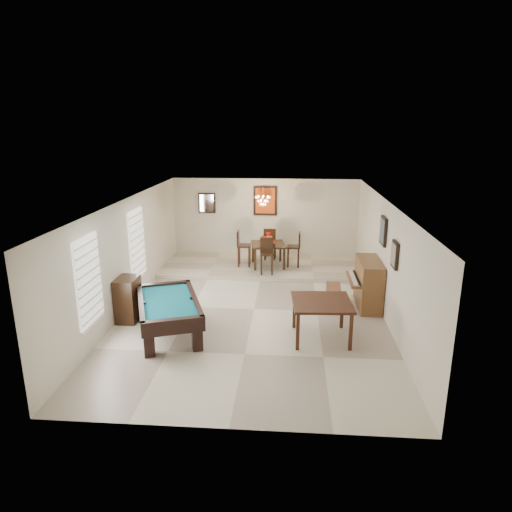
# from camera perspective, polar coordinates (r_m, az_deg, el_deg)

# --- Properties ---
(ground_plane) EXTENTS (6.00, 9.00, 0.02)m
(ground_plane) POSITION_cam_1_polar(r_m,az_deg,el_deg) (10.99, -0.24, -6.69)
(ground_plane) COLOR beige
(wall_back) EXTENTS (6.00, 0.04, 2.60)m
(wall_back) POSITION_cam_1_polar(r_m,az_deg,el_deg) (14.92, 1.16, 4.68)
(wall_back) COLOR silver
(wall_back) RESTS_ON ground_plane
(wall_front) EXTENTS (6.00, 0.04, 2.60)m
(wall_front) POSITION_cam_1_polar(r_m,az_deg,el_deg) (6.38, -3.60, -11.38)
(wall_front) COLOR silver
(wall_front) RESTS_ON ground_plane
(wall_left) EXTENTS (0.04, 9.00, 2.60)m
(wall_left) POSITION_cam_1_polar(r_m,az_deg,el_deg) (11.20, -15.74, 0.22)
(wall_left) COLOR silver
(wall_left) RESTS_ON ground_plane
(wall_right) EXTENTS (0.04, 9.00, 2.60)m
(wall_right) POSITION_cam_1_polar(r_m,az_deg,el_deg) (10.75, 15.90, -0.45)
(wall_right) COLOR silver
(wall_right) RESTS_ON ground_plane
(ceiling) EXTENTS (6.00, 9.00, 0.04)m
(ceiling) POSITION_cam_1_polar(r_m,az_deg,el_deg) (10.27, -0.26, 6.87)
(ceiling) COLOR white
(ceiling) RESTS_ON wall_back
(dining_step) EXTENTS (6.00, 2.50, 0.12)m
(dining_step) POSITION_cam_1_polar(r_m,az_deg,el_deg) (14.02, 0.83, -1.30)
(dining_step) COLOR beige
(dining_step) RESTS_ON ground_plane
(window_left_front) EXTENTS (0.06, 1.00, 1.70)m
(window_left_front) POSITION_cam_1_polar(r_m,az_deg,el_deg) (9.22, -20.18, -2.91)
(window_left_front) COLOR white
(window_left_front) RESTS_ON wall_left
(window_left_rear) EXTENTS (0.06, 1.00, 1.70)m
(window_left_rear) POSITION_cam_1_polar(r_m,az_deg,el_deg) (11.71, -14.65, 1.48)
(window_left_rear) COLOR white
(window_left_rear) RESTS_ON wall_left
(pool_table) EXTENTS (1.87, 2.47, 0.73)m
(pool_table) POSITION_cam_1_polar(r_m,az_deg,el_deg) (9.79, -10.81, -7.56)
(pool_table) COLOR black
(pool_table) RESTS_ON ground_plane
(square_table) EXTENTS (1.25, 1.25, 0.81)m
(square_table) POSITION_cam_1_polar(r_m,az_deg,el_deg) (9.50, 8.14, -7.90)
(square_table) COLOR black
(square_table) RESTS_ON ground_plane
(upright_piano) EXTENTS (0.77, 1.38, 1.15)m
(upright_piano) POSITION_cam_1_polar(r_m,az_deg,el_deg) (11.28, 13.20, -3.36)
(upright_piano) COLOR brown
(upright_piano) RESTS_ON ground_plane
(piano_bench) EXTENTS (0.38, 0.88, 0.48)m
(piano_bench) POSITION_cam_1_polar(r_m,az_deg,el_deg) (11.24, 9.63, -5.02)
(piano_bench) COLOR brown
(piano_bench) RESTS_ON ground_plane
(apothecary_chest) EXTENTS (0.44, 0.66, 0.99)m
(apothecary_chest) POSITION_cam_1_polar(r_m,az_deg,el_deg) (10.62, -15.70, -5.21)
(apothecary_chest) COLOR black
(apothecary_chest) RESTS_ON ground_plane
(dining_table) EXTENTS (1.12, 1.12, 0.81)m
(dining_table) POSITION_cam_1_polar(r_m,az_deg,el_deg) (13.78, 1.53, 0.41)
(dining_table) COLOR black
(dining_table) RESTS_ON dining_step
(flower_vase) EXTENTS (0.18, 0.18, 0.25)m
(flower_vase) POSITION_cam_1_polar(r_m,az_deg,el_deg) (13.65, 1.55, 2.55)
(flower_vase) COLOR #A2190D
(flower_vase) RESTS_ON dining_table
(dining_chair_south) EXTENTS (0.41, 0.41, 1.03)m
(dining_chair_south) POSITION_cam_1_polar(r_m,az_deg,el_deg) (13.01, 1.35, -0.04)
(dining_chair_south) COLOR black
(dining_chair_south) RESTS_ON dining_step
(dining_chair_north) EXTENTS (0.39, 0.39, 1.02)m
(dining_chair_north) POSITION_cam_1_polar(r_m,az_deg,el_deg) (14.47, 1.77, 1.59)
(dining_chair_north) COLOR black
(dining_chair_north) RESTS_ON dining_step
(dining_chair_west) EXTENTS (0.41, 0.41, 1.08)m
(dining_chair_west) POSITION_cam_1_polar(r_m,az_deg,el_deg) (13.75, -1.49, 0.96)
(dining_chair_west) COLOR black
(dining_chair_west) RESTS_ON dining_step
(dining_chair_east) EXTENTS (0.39, 0.39, 1.04)m
(dining_chair_east) POSITION_cam_1_polar(r_m,az_deg,el_deg) (13.76, 4.69, 0.82)
(dining_chair_east) COLOR black
(dining_chair_east) RESTS_ON dining_step
(chandelier) EXTENTS (0.44, 0.44, 0.60)m
(chandelier) POSITION_cam_1_polar(r_m,az_deg,el_deg) (13.49, 0.86, 7.35)
(chandelier) COLOR #FFE5B2
(chandelier) RESTS_ON ceiling
(back_painting) EXTENTS (0.75, 0.06, 0.95)m
(back_painting) POSITION_cam_1_polar(r_m,az_deg,el_deg) (14.78, 1.16, 6.93)
(back_painting) COLOR #D84C14
(back_painting) RESTS_ON wall_back
(back_mirror) EXTENTS (0.55, 0.06, 0.65)m
(back_mirror) POSITION_cam_1_polar(r_m,az_deg,el_deg) (15.02, -6.15, 6.60)
(back_mirror) COLOR white
(back_mirror) RESTS_ON wall_back
(right_picture_upper) EXTENTS (0.06, 0.55, 0.65)m
(right_picture_upper) POSITION_cam_1_polar(r_m,az_deg,el_deg) (10.88, 15.64, 3.03)
(right_picture_upper) COLOR slate
(right_picture_upper) RESTS_ON wall_right
(right_picture_lower) EXTENTS (0.06, 0.45, 0.55)m
(right_picture_lower) POSITION_cam_1_polar(r_m,az_deg,el_deg) (9.69, 16.97, 0.15)
(right_picture_lower) COLOR gray
(right_picture_lower) RESTS_ON wall_right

